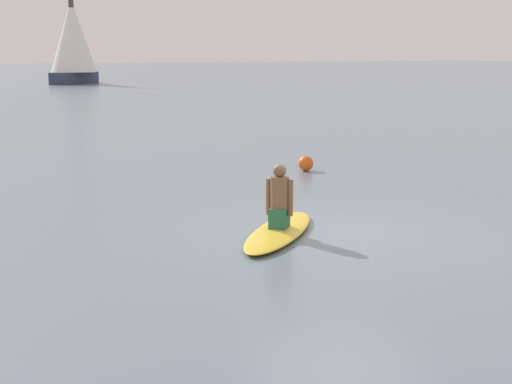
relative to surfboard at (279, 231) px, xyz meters
The scene contains 5 objects.
ground_plane 0.99m from the surfboard, 70.48° to the left, with size 400.00×400.00×0.00m, color slate.
surfboard is the anchor object (origin of this frame).
person_paddler 0.52m from the surfboard, 104.04° to the right, with size 0.43×0.43×1.01m.
sailboat_far_right 59.43m from the surfboard, 167.84° to the left, with size 5.98×5.98×8.62m.
buoy_marker 6.30m from the surfboard, 142.99° to the left, with size 0.37×0.37×0.37m, color #E55919.
Camera 1 is at (9.02, -6.59, 2.83)m, focal length 49.90 mm.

